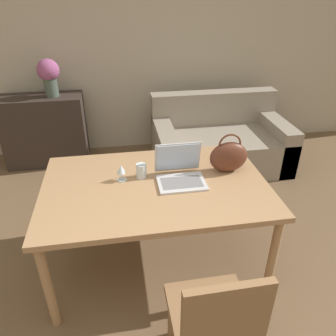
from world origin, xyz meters
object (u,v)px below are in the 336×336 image
handbag (229,156)px  flower_vase (49,74)px  laptop (180,171)px  drinking_glass (141,171)px  wine_glass (121,170)px  chair (215,318)px  couch (219,143)px

handbag → flower_vase: size_ratio=0.74×
laptop → flower_vase: (-1.12, 1.84, 0.29)m
drinking_glass → wine_glass: (-0.14, -0.02, 0.03)m
flower_vase → chair: bearing=-68.3°
laptop → wine_glass: bearing=173.6°
couch → drinking_glass: size_ratio=14.47×
wine_glass → handbag: size_ratio=0.41×
laptop → wine_glass: laptop is taller
drinking_glass → handbag: size_ratio=0.35×
handbag → flower_vase: 2.34m
wine_glass → handbag: handbag is taller
couch → drinking_glass: drinking_glass is taller
laptop → handbag: bearing=7.6°
handbag → chair: bearing=-110.3°
couch → handbag: bearing=-106.1°
drinking_glass → handbag: 0.65m
laptop → couch: bearing=61.6°
drinking_glass → handbag: bearing=-1.3°
couch → flower_vase: 2.10m
couch → laptop: 1.72m
couch → handbag: (-0.40, -1.39, 0.58)m
chair → couch: size_ratio=0.56×
chair → couch: (0.78, 2.42, -0.21)m
chair → drinking_glass: (-0.27, 1.04, 0.30)m
drinking_glass → flower_vase: size_ratio=0.26×
drinking_glass → flower_vase: (-0.85, 1.77, 0.30)m
couch → chair: bearing=-107.9°
laptop → wine_glass: size_ratio=2.71×
chair → laptop: bearing=89.3°
laptop → drinking_glass: (-0.27, 0.07, -0.01)m
laptop → flower_vase: flower_vase is taller
chair → drinking_glass: chair is taller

